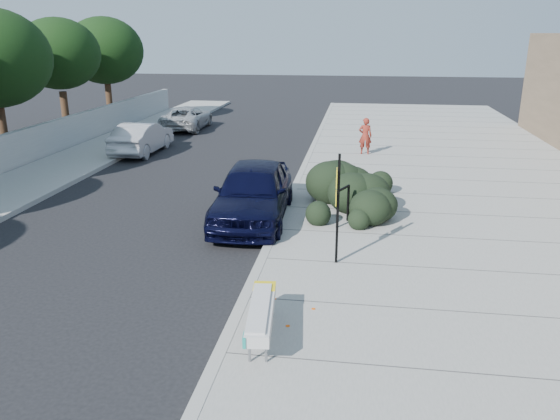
{
  "coord_description": "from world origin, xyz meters",
  "views": [
    {
      "loc": [
        2.12,
        -11.57,
        5.15
      ],
      "look_at": [
        0.26,
        1.06,
        1.0
      ],
      "focal_mm": 35.0,
      "sensor_mm": 36.0,
      "label": 1
    }
  ],
  "objects_px": {
    "bike_rack": "(343,202)",
    "suv_silver": "(187,118)",
    "bench": "(261,312)",
    "sign_post": "(337,202)",
    "pedestrian": "(365,136)",
    "sedan_navy": "(253,192)",
    "wagon_silver": "(142,138)"
  },
  "relations": [
    {
      "from": "bench",
      "to": "pedestrian",
      "type": "relative_size",
      "value": 1.29
    },
    {
      "from": "sign_post",
      "to": "sedan_navy",
      "type": "bearing_deg",
      "value": 127.36
    },
    {
      "from": "sedan_navy",
      "to": "pedestrian",
      "type": "height_order",
      "value": "pedestrian"
    },
    {
      "from": "bike_rack",
      "to": "pedestrian",
      "type": "height_order",
      "value": "pedestrian"
    },
    {
      "from": "bench",
      "to": "sedan_navy",
      "type": "distance_m",
      "value": 6.61
    },
    {
      "from": "sedan_navy",
      "to": "pedestrian",
      "type": "distance_m",
      "value": 9.53
    },
    {
      "from": "pedestrian",
      "to": "suv_silver",
      "type": "bearing_deg",
      "value": -31.02
    },
    {
      "from": "sign_post",
      "to": "sedan_navy",
      "type": "distance_m",
      "value": 4.0
    },
    {
      "from": "bench",
      "to": "bike_rack",
      "type": "bearing_deg",
      "value": 73.43
    },
    {
      "from": "bike_rack",
      "to": "suv_silver",
      "type": "height_order",
      "value": "suv_silver"
    },
    {
      "from": "sign_post",
      "to": "wagon_silver",
      "type": "height_order",
      "value": "sign_post"
    },
    {
      "from": "sedan_navy",
      "to": "pedestrian",
      "type": "xyz_separation_m",
      "value": [
        3.17,
        8.99,
        0.09
      ]
    },
    {
      "from": "bench",
      "to": "suv_silver",
      "type": "bearing_deg",
      "value": 104.96
    },
    {
      "from": "bike_rack",
      "to": "wagon_silver",
      "type": "bearing_deg",
      "value": 160.25
    },
    {
      "from": "bench",
      "to": "sign_post",
      "type": "height_order",
      "value": "sign_post"
    },
    {
      "from": "sign_post",
      "to": "pedestrian",
      "type": "height_order",
      "value": "sign_post"
    },
    {
      "from": "wagon_silver",
      "to": "bike_rack",
      "type": "bearing_deg",
      "value": 136.99
    },
    {
      "from": "bike_rack",
      "to": "sign_post",
      "type": "xyz_separation_m",
      "value": [
        -0.06,
        -2.67,
        0.8
      ]
    },
    {
      "from": "wagon_silver",
      "to": "pedestrian",
      "type": "distance_m",
      "value": 9.89
    },
    {
      "from": "wagon_silver",
      "to": "pedestrian",
      "type": "xyz_separation_m",
      "value": [
        9.87,
        0.59,
        0.24
      ]
    },
    {
      "from": "bike_rack",
      "to": "sedan_navy",
      "type": "distance_m",
      "value": 2.59
    },
    {
      "from": "sedan_navy",
      "to": "wagon_silver",
      "type": "xyz_separation_m",
      "value": [
        -6.7,
        8.4,
        -0.15
      ]
    },
    {
      "from": "sedan_navy",
      "to": "suv_silver",
      "type": "xyz_separation_m",
      "value": [
        -6.7,
        14.95,
        -0.22
      ]
    },
    {
      "from": "sign_post",
      "to": "suv_silver",
      "type": "xyz_separation_m",
      "value": [
        -9.2,
        17.98,
        -0.96
      ]
    },
    {
      "from": "bench",
      "to": "sign_post",
      "type": "xyz_separation_m",
      "value": [
        1.1,
        3.42,
        0.97
      ]
    },
    {
      "from": "sedan_navy",
      "to": "wagon_silver",
      "type": "distance_m",
      "value": 10.75
    },
    {
      "from": "bench",
      "to": "sedan_navy",
      "type": "bearing_deg",
      "value": 96.46
    },
    {
      "from": "sign_post",
      "to": "sedan_navy",
      "type": "height_order",
      "value": "sign_post"
    },
    {
      "from": "suv_silver",
      "to": "pedestrian",
      "type": "distance_m",
      "value": 11.53
    },
    {
      "from": "bench",
      "to": "sign_post",
      "type": "bearing_deg",
      "value": 66.36
    },
    {
      "from": "sign_post",
      "to": "pedestrian",
      "type": "xyz_separation_m",
      "value": [
        0.66,
        12.02,
        -0.66
      ]
    },
    {
      "from": "sign_post",
      "to": "suv_silver",
      "type": "bearing_deg",
      "value": 114.91
    }
  ]
}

